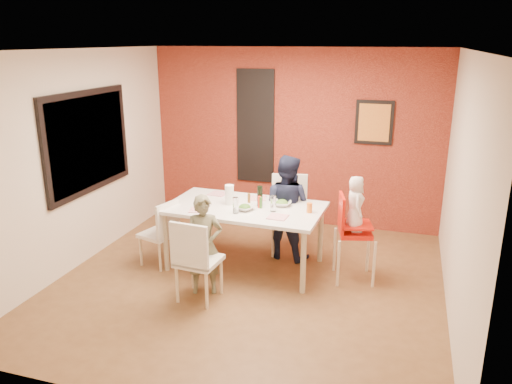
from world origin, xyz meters
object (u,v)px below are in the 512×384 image
(chair_near, at_px, (195,257))
(chair_far, at_px, (289,209))
(dining_table, at_px, (245,212))
(high_chair, at_px, (351,229))
(child_near, at_px, (204,245))
(paper_towel_roll, at_px, (229,195))
(wine_bottle, at_px, (260,196))
(toddler, at_px, (355,204))
(child_far, at_px, (286,207))
(chair_left, at_px, (163,230))

(chair_near, distance_m, chair_far, 1.84)
(dining_table, bearing_deg, high_chair, 1.23)
(high_chair, relative_size, child_near, 0.92)
(paper_towel_roll, bearing_deg, high_chair, 0.41)
(child_near, distance_m, wine_bottle, 1.01)
(chair_far, bearing_deg, paper_towel_roll, -144.65)
(paper_towel_roll, bearing_deg, child_near, -90.97)
(toddler, bearing_deg, child_far, 49.11)
(chair_left, distance_m, wine_bottle, 1.31)
(paper_towel_roll, bearing_deg, dining_table, -4.86)
(wine_bottle, bearing_deg, high_chair, -1.84)
(chair_near, bearing_deg, dining_table, -97.66)
(chair_left, bearing_deg, wine_bottle, 122.81)
(high_chair, xyz_separation_m, child_far, (-0.90, 0.41, 0.06))
(chair_near, xyz_separation_m, toddler, (1.58, 1.08, 0.42))
(child_far, bearing_deg, chair_far, -74.34)
(child_near, distance_m, child_far, 1.39)
(high_chair, bearing_deg, chair_far, 39.72)
(chair_far, distance_m, child_near, 1.61)
(chair_near, height_order, child_near, child_near)
(high_chair, xyz_separation_m, paper_towel_roll, (-1.53, -0.01, 0.29))
(toddler, height_order, wine_bottle, toddler)
(dining_table, height_order, toddler, toddler)
(dining_table, bearing_deg, wine_bottle, 19.85)
(high_chair, bearing_deg, chair_near, 109.93)
(high_chair, height_order, toddler, toddler)
(dining_table, height_order, chair_far, chair_far)
(chair_left, bearing_deg, child_near, 73.34)
(child_far, distance_m, paper_towel_roll, 0.80)
(chair_far, xyz_separation_m, high_chair, (0.92, -0.66, 0.06))
(wine_bottle, xyz_separation_m, paper_towel_roll, (-0.39, -0.05, -0.00))
(child_near, bearing_deg, chair_far, 47.62)
(toddler, bearing_deg, chair_far, 37.88)
(chair_far, xyz_separation_m, wine_bottle, (-0.23, -0.62, 0.35))
(chair_left, height_order, wine_bottle, wine_bottle)
(child_near, height_order, child_far, child_far)
(high_chair, distance_m, toddler, 0.32)
(dining_table, height_order, child_far, child_far)
(dining_table, bearing_deg, chair_far, 59.27)
(chair_far, height_order, wine_bottle, wine_bottle)
(chair_near, bearing_deg, high_chair, -140.92)
(child_far, relative_size, toddler, 2.09)
(high_chair, height_order, wine_bottle, wine_bottle)
(chair_near, xyz_separation_m, wine_bottle, (0.41, 1.10, 0.40))
(dining_table, relative_size, wine_bottle, 7.66)
(dining_table, distance_m, child_far, 0.61)
(chair_far, xyz_separation_m, paper_towel_roll, (-0.61, -0.67, 0.35))
(chair_near, relative_size, toddler, 1.44)
(dining_table, bearing_deg, chair_near, -102.24)
(wine_bottle, distance_m, paper_towel_roll, 0.39)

